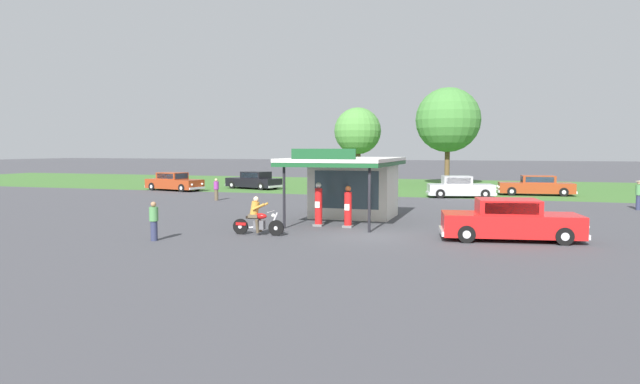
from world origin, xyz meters
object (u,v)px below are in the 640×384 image
(gas_pump_nearside, at_px, (319,206))
(parked_car_back_row_far_right, at_px, (254,181))
(motorcycle_with_rider, at_px, (257,219))
(parked_car_back_row_left, at_px, (536,186))
(bystander_strolling_foreground, at_px, (216,189))
(bystander_chatting_near_pumps, at_px, (639,194))
(parked_car_second_row_spare, at_px, (460,188))
(bystander_admiring_sedan, at_px, (154,220))
(parked_car_back_row_centre_left, at_px, (174,182))
(featured_classic_sedan, at_px, (510,221))
(gas_pump_offside, at_px, (348,208))

(gas_pump_nearside, height_order, parked_car_back_row_far_right, gas_pump_nearside)
(motorcycle_with_rider, relative_size, parked_car_back_row_left, 0.39)
(bystander_strolling_foreground, bearing_deg, parked_car_back_row_far_right, 101.23)
(motorcycle_with_rider, bearing_deg, bystander_strolling_foreground, 124.30)
(parked_car_back_row_left, distance_m, bystander_chatting_near_pumps, 10.34)
(bystander_chatting_near_pumps, bearing_deg, parked_car_second_row_spare, 152.48)
(parked_car_back_row_far_right, distance_m, bystander_admiring_sedan, 27.51)
(parked_car_back_row_centre_left, height_order, bystander_admiring_sedan, parked_car_back_row_centre_left)
(motorcycle_with_rider, distance_m, parked_car_back_row_left, 27.08)
(featured_classic_sedan, xyz_separation_m, parked_car_second_row_spare, (-3.04, 18.69, -0.03))
(featured_classic_sedan, relative_size, bystander_chatting_near_pumps, 3.26)
(parked_car_back_row_centre_left, bearing_deg, featured_classic_sedan, -34.53)
(bystander_strolling_foreground, xyz_separation_m, bystander_chatting_near_pumps, (25.92, 2.09, 0.13))
(motorcycle_with_rider, distance_m, bystander_strolling_foreground, 15.78)
(parked_car_back_row_far_right, xyz_separation_m, bystander_chatting_near_pumps, (28.07, -8.75, 0.21))
(featured_classic_sedan, xyz_separation_m, bystander_strolling_foreground, (-18.66, 11.23, 0.05))
(bystander_admiring_sedan, bearing_deg, parked_car_back_row_left, 60.21)
(gas_pump_nearside, bearing_deg, bystander_admiring_sedan, -129.71)
(gas_pump_offside, relative_size, parked_car_back_row_left, 0.33)
(featured_classic_sedan, xyz_separation_m, bystander_chatting_near_pumps, (7.26, 13.32, 0.18))
(gas_pump_offside, height_order, bystander_strolling_foreground, gas_pump_offside)
(parked_car_back_row_centre_left, relative_size, parked_car_back_row_left, 0.97)
(gas_pump_offside, xyz_separation_m, parked_car_back_row_left, (9.15, 20.98, -0.16))
(featured_classic_sedan, distance_m, parked_car_second_row_spare, 18.93)
(parked_car_back_row_far_right, height_order, parked_car_second_row_spare, parked_car_second_row_spare)
(motorcycle_with_rider, xyz_separation_m, bystander_chatting_near_pumps, (17.02, 15.12, 0.25))
(parked_car_back_row_far_right, relative_size, parked_car_back_row_left, 0.95)
(featured_classic_sedan, relative_size, parked_car_back_row_centre_left, 1.00)
(bystander_admiring_sedan, height_order, bystander_strolling_foreground, bystander_admiring_sedan)
(gas_pump_nearside, relative_size, featured_classic_sedan, 0.36)
(parked_car_back_row_centre_left, height_order, parked_car_back_row_far_right, parked_car_back_row_centre_left)
(gas_pump_offside, bearing_deg, bystander_strolling_foreground, 140.43)
(motorcycle_with_rider, xyz_separation_m, bystander_admiring_sedan, (-3.18, -2.48, 0.13))
(bystander_admiring_sedan, height_order, bystander_chatting_near_pumps, bystander_chatting_near_pumps)
(gas_pump_offside, relative_size, featured_classic_sedan, 0.34)
(motorcycle_with_rider, bearing_deg, parked_car_back_row_centre_left, 129.77)
(featured_classic_sedan, relative_size, parked_car_back_row_left, 0.97)
(bystander_chatting_near_pumps, bearing_deg, bystander_strolling_foreground, -175.40)
(featured_classic_sedan, xyz_separation_m, parked_car_back_row_left, (2.34, 22.42, -0.04))
(bystander_admiring_sedan, bearing_deg, gas_pump_nearside, 50.29)
(parked_car_second_row_spare, relative_size, bystander_strolling_foreground, 3.38)
(gas_pump_nearside, bearing_deg, parked_car_back_row_left, 63.34)
(motorcycle_with_rider, relative_size, parked_car_back_row_far_right, 0.41)
(parked_car_second_row_spare, bearing_deg, gas_pump_offside, -102.33)
(parked_car_back_row_left, height_order, bystander_chatting_near_pumps, bystander_chatting_near_pumps)
(parked_car_back_row_far_right, relative_size, bystander_chatting_near_pumps, 3.20)
(motorcycle_with_rider, distance_m, featured_classic_sedan, 9.93)
(gas_pump_offside, distance_m, parked_car_second_row_spare, 17.65)
(motorcycle_with_rider, distance_m, parked_car_back_row_far_right, 26.31)
(bystander_chatting_near_pumps, bearing_deg, motorcycle_with_rider, -138.38)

